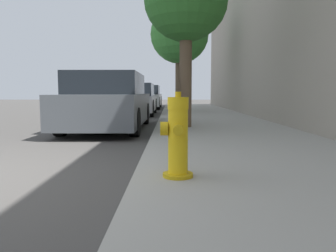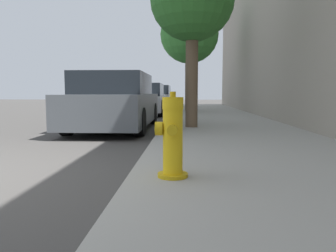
% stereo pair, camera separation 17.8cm
% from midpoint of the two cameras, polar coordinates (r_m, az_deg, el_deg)
% --- Properties ---
extents(sidewalk_slab, '(3.17, 40.00, 0.12)m').
position_cam_midpoint_polar(sidewalk_slab, '(3.52, 21.63, -8.84)').
color(sidewalk_slab, '#99968E').
rests_on(sidewalk_slab, ground_plane).
extents(fire_hydrant, '(0.31, 0.31, 0.82)m').
position_cam_midpoint_polar(fire_hydrant, '(3.13, 2.38, -2.14)').
color(fire_hydrant, '#C39C11').
rests_on(fire_hydrant, sidewalk_slab).
extents(parked_car_near, '(1.78, 4.43, 1.40)m').
position_cam_midpoint_polar(parked_car_near, '(8.37, -8.46, 4.06)').
color(parked_car_near, '#4C5156').
rests_on(parked_car_near, ground_plane).
extents(parked_car_mid, '(1.88, 3.93, 1.30)m').
position_cam_midpoint_polar(parked_car_mid, '(13.78, -4.18, 4.62)').
color(parked_car_mid, '#B7B7BC').
rests_on(parked_car_mid, ground_plane).
extents(parked_car_far, '(1.80, 4.51, 1.33)m').
position_cam_midpoint_polar(parked_car_far, '(19.01, -1.87, 5.03)').
color(parked_car_far, silver).
rests_on(parked_car_far, ground_plane).
extents(street_tree_near, '(1.94, 1.94, 3.93)m').
position_cam_midpoint_polar(street_tree_near, '(8.03, 4.93, 20.98)').
color(street_tree_near, brown).
rests_on(street_tree_near, sidewalk_slab).
extents(street_tree_far, '(2.58, 2.58, 4.67)m').
position_cam_midpoint_polar(street_tree_far, '(15.03, 4.10, 15.55)').
color(street_tree_far, brown).
rests_on(street_tree_far, sidewalk_slab).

